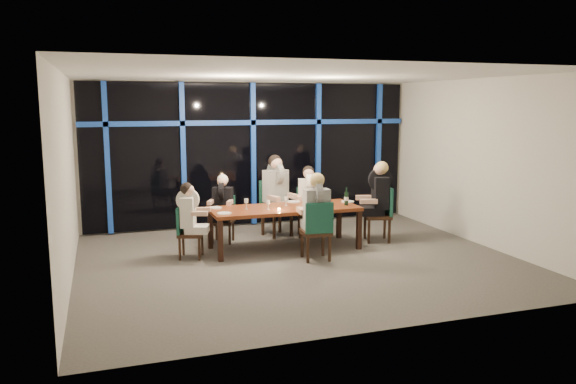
% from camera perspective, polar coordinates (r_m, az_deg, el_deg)
% --- Properties ---
extents(room, '(7.04, 7.00, 3.02)m').
position_cam_1_polar(room, '(8.94, 1.23, 5.61)').
color(room, '#5C5751').
rests_on(room, ground).
extents(window_wall, '(6.86, 0.43, 2.94)m').
position_cam_1_polar(window_wall, '(11.77, -3.56, 4.10)').
color(window_wall, black).
rests_on(window_wall, ground).
extents(dining_table, '(2.60, 1.00, 0.75)m').
position_cam_1_polar(dining_table, '(9.86, -0.37, -1.94)').
color(dining_table, brown).
rests_on(dining_table, ground).
extents(chair_far_left, '(0.53, 0.53, 0.86)m').
position_cam_1_polar(chair_far_left, '(10.49, -6.56, -2.45)').
color(chair_far_left, black).
rests_on(chair_far_left, ground).
extents(chair_far_mid, '(0.62, 0.62, 1.08)m').
position_cam_1_polar(chair_far_mid, '(10.92, -1.41, -1.30)').
color(chair_far_mid, black).
rests_on(chair_far_mid, ground).
extents(chair_far_right, '(0.53, 0.53, 0.93)m').
position_cam_1_polar(chair_far_right, '(10.92, 2.04, -1.73)').
color(chair_far_right, black).
rests_on(chair_far_right, ground).
extents(chair_end_left, '(0.51, 0.51, 0.87)m').
position_cam_1_polar(chair_end_left, '(9.48, -10.31, -3.76)').
color(chair_end_left, black).
rests_on(chair_end_left, ground).
extents(chair_end_right, '(0.58, 0.58, 1.02)m').
position_cam_1_polar(chair_end_right, '(10.59, 9.54, -1.92)').
color(chair_end_right, black).
rests_on(chair_end_right, ground).
extents(chair_near_mid, '(0.50, 0.50, 0.99)m').
position_cam_1_polar(chair_near_mid, '(9.15, 3.00, -3.66)').
color(chair_near_mid, black).
rests_on(chair_near_mid, ground).
extents(diner_far_left, '(0.54, 0.59, 0.84)m').
position_cam_1_polar(diner_far_left, '(10.36, -6.68, -0.66)').
color(diner_far_left, black).
rests_on(diner_far_left, ground).
extents(diner_far_mid, '(0.63, 0.73, 1.05)m').
position_cam_1_polar(diner_far_mid, '(10.77, -1.15, 0.85)').
color(diner_far_mid, black).
rests_on(diner_far_mid, ground).
extents(diner_far_right, '(0.54, 0.63, 0.91)m').
position_cam_1_polar(diner_far_right, '(10.78, 2.09, 0.13)').
color(diner_far_right, silver).
rests_on(diner_far_right, ground).
extents(diner_end_left, '(0.59, 0.52, 0.84)m').
position_cam_1_polar(diner_end_left, '(9.39, -9.93, -1.70)').
color(diner_end_left, silver).
rests_on(diner_end_left, ground).
extents(diner_end_right, '(0.69, 0.59, 1.00)m').
position_cam_1_polar(diner_end_right, '(10.50, 9.14, 0.24)').
color(diner_end_right, black).
rests_on(diner_end_right, ground).
extents(diner_near_mid, '(0.51, 0.63, 0.96)m').
position_cam_1_polar(diner_near_mid, '(9.15, 2.87, -1.16)').
color(diner_near_mid, black).
rests_on(diner_near_mid, ground).
extents(plate_far_left, '(0.24, 0.24, 0.01)m').
position_cam_1_polar(plate_far_left, '(9.83, -7.41, -1.60)').
color(plate_far_left, white).
rests_on(plate_far_left, dining_table).
extents(plate_far_mid, '(0.24, 0.24, 0.01)m').
position_cam_1_polar(plate_far_mid, '(10.36, 0.59, -0.98)').
color(plate_far_mid, white).
rests_on(plate_far_mid, dining_table).
extents(plate_far_right, '(0.24, 0.24, 0.01)m').
position_cam_1_polar(plate_far_right, '(10.25, 2.33, -1.09)').
color(plate_far_right, white).
rests_on(plate_far_right, dining_table).
extents(plate_end_left, '(0.24, 0.24, 0.01)m').
position_cam_1_polar(plate_end_left, '(9.33, -6.50, -2.16)').
color(plate_end_left, white).
rests_on(plate_end_left, dining_table).
extents(plate_end_right, '(0.24, 0.24, 0.01)m').
position_cam_1_polar(plate_end_right, '(10.43, 6.08, -0.96)').
color(plate_end_right, white).
rests_on(plate_end_right, dining_table).
extents(plate_near_mid, '(0.24, 0.24, 0.01)m').
position_cam_1_polar(plate_near_mid, '(9.71, 1.92, -1.66)').
color(plate_near_mid, white).
rests_on(plate_near_mid, dining_table).
extents(wine_bottle, '(0.07, 0.07, 0.33)m').
position_cam_1_polar(wine_bottle, '(10.07, 5.95, -0.64)').
color(wine_bottle, black).
rests_on(wine_bottle, dining_table).
extents(water_pitcher, '(0.13, 0.11, 0.21)m').
position_cam_1_polar(water_pitcher, '(9.89, 3.61, -0.91)').
color(water_pitcher, white).
rests_on(water_pitcher, dining_table).
extents(tea_light, '(0.05, 0.05, 0.03)m').
position_cam_1_polar(tea_light, '(9.57, -0.92, -1.76)').
color(tea_light, '#FD9B4C').
rests_on(tea_light, dining_table).
extents(wine_glass_a, '(0.06, 0.06, 0.16)m').
position_cam_1_polar(wine_glass_a, '(9.63, -2.03, -1.09)').
color(wine_glass_a, silver).
rests_on(wine_glass_a, dining_table).
extents(wine_glass_b, '(0.06, 0.06, 0.17)m').
position_cam_1_polar(wine_glass_b, '(9.97, -0.19, -0.70)').
color(wine_glass_b, silver).
rests_on(wine_glass_b, dining_table).
extents(wine_glass_c, '(0.06, 0.06, 0.16)m').
position_cam_1_polar(wine_glass_c, '(9.98, 2.15, -0.73)').
color(wine_glass_c, silver).
rests_on(wine_glass_c, dining_table).
extents(wine_glass_d, '(0.07, 0.07, 0.18)m').
position_cam_1_polar(wine_glass_d, '(9.65, -4.27, -0.98)').
color(wine_glass_d, white).
rests_on(wine_glass_d, dining_table).
extents(wine_glass_e, '(0.07, 0.07, 0.18)m').
position_cam_1_polar(wine_glass_e, '(10.28, 3.88, -0.39)').
color(wine_glass_e, silver).
rests_on(wine_glass_e, dining_table).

